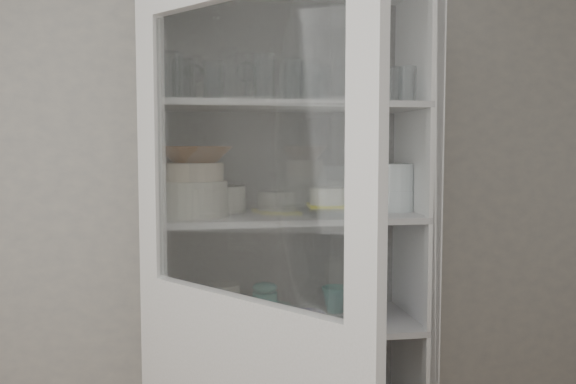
# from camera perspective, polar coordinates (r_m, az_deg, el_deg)

# --- Properties ---
(wall_back) EXTENTS (3.60, 0.02, 2.60)m
(wall_back) POSITION_cam_1_polar(r_m,az_deg,el_deg) (2.44, -5.49, -0.57)
(wall_back) COLOR gray
(wall_back) RESTS_ON ground
(pantry_cabinet) EXTENTS (1.00, 0.45, 2.10)m
(pantry_cabinet) POSITION_cam_1_polar(r_m,az_deg,el_deg) (2.36, -0.24, -9.59)
(pantry_cabinet) COLOR silver
(pantry_cabinet) RESTS_ON floor
(cupboard_door) EXTENTS (0.59, 0.73, 2.00)m
(cupboard_door) POSITION_cam_1_polar(r_m,az_deg,el_deg) (1.75, -4.30, -17.01)
(cupboard_door) COLOR silver
(cupboard_door) RESTS_ON floor
(tumbler_0) EXTENTS (0.09, 0.09, 0.15)m
(tumbler_0) POSITION_cam_1_polar(r_m,az_deg,el_deg) (2.06, -10.83, 10.64)
(tumbler_0) COLOR silver
(tumbler_0) RESTS_ON shelf_glass
(tumbler_1) EXTENTS (0.10, 0.10, 0.15)m
(tumbler_1) POSITION_cam_1_polar(r_m,az_deg,el_deg) (2.06, -2.18, 10.68)
(tumbler_1) COLOR silver
(tumbler_1) RESTS_ON shelf_glass
(tumbler_2) EXTENTS (0.09, 0.09, 0.13)m
(tumbler_2) POSITION_cam_1_polar(r_m,az_deg,el_deg) (2.10, -7.00, 10.29)
(tumbler_2) COLOR silver
(tumbler_2) RESTS_ON shelf_glass
(tumbler_3) EXTENTS (0.08, 0.08, 0.14)m
(tumbler_3) POSITION_cam_1_polar(r_m,az_deg,el_deg) (2.09, 0.57, 10.43)
(tumbler_3) COLOR silver
(tumbler_3) RESTS_ON shelf_glass
(tumbler_4) EXTENTS (0.08, 0.08, 0.14)m
(tumbler_4) POSITION_cam_1_polar(r_m,az_deg,el_deg) (2.16, 7.11, 10.21)
(tumbler_4) COLOR silver
(tumbler_4) RESTS_ON shelf_glass
(tumbler_5) EXTENTS (0.07, 0.07, 0.12)m
(tumbler_5) POSITION_cam_1_polar(r_m,az_deg,el_deg) (2.22, 9.85, 9.84)
(tumbler_5) COLOR silver
(tumbler_5) RESTS_ON shelf_glass
(tumbler_6) EXTENTS (0.08, 0.08, 0.13)m
(tumbler_6) POSITION_cam_1_polar(r_m,az_deg,el_deg) (2.23, 11.11, 9.83)
(tumbler_6) COLOR silver
(tumbler_6) RESTS_ON shelf_glass
(tumbler_7) EXTENTS (0.09, 0.09, 0.15)m
(tumbler_7) POSITION_cam_1_polar(r_m,az_deg,el_deg) (2.21, -9.70, 10.20)
(tumbler_7) COLOR silver
(tumbler_7) RESTS_ON shelf_glass
(tumbler_8) EXTENTS (0.08, 0.08, 0.13)m
(tumbler_8) POSITION_cam_1_polar(r_m,az_deg,el_deg) (2.18, -6.80, 10.07)
(tumbler_8) COLOR silver
(tumbler_8) RESTS_ON shelf_glass
(tumbler_9) EXTENTS (0.09, 0.09, 0.15)m
(tumbler_9) POSITION_cam_1_polar(r_m,az_deg,el_deg) (2.24, -0.11, 10.21)
(tumbler_9) COLOR silver
(tumbler_9) RESTS_ON shelf_glass
(tumbler_10) EXTENTS (0.10, 0.10, 0.15)m
(tumbler_10) POSITION_cam_1_polar(r_m,az_deg,el_deg) (2.24, 2.06, 10.19)
(tumbler_10) COLOR silver
(tumbler_10) RESTS_ON shelf_glass
(tumbler_11) EXTENTS (0.08, 0.08, 0.14)m
(tumbler_11) POSITION_cam_1_polar(r_m,az_deg,el_deg) (2.28, 3.03, 9.92)
(tumbler_11) COLOR silver
(tumbler_11) RESTS_ON shelf_glass
(goblet_0) EXTENTS (0.07, 0.07, 0.16)m
(goblet_0) POSITION_cam_1_polar(r_m,az_deg,el_deg) (2.30, -8.74, 10.12)
(goblet_0) COLOR silver
(goblet_0) RESTS_ON shelf_glass
(goblet_1) EXTENTS (0.08, 0.08, 0.18)m
(goblet_1) POSITION_cam_1_polar(r_m,az_deg,el_deg) (2.35, -3.91, 10.28)
(goblet_1) COLOR silver
(goblet_1) RESTS_ON shelf_glass
(goblet_2) EXTENTS (0.07, 0.07, 0.16)m
(goblet_2) POSITION_cam_1_polar(r_m,az_deg,el_deg) (2.35, 3.47, 9.98)
(goblet_2) COLOR silver
(goblet_2) RESTS_ON shelf_glass
(goblet_3) EXTENTS (0.07, 0.07, 0.16)m
(goblet_3) POSITION_cam_1_polar(r_m,az_deg,el_deg) (2.43, 6.92, 9.79)
(goblet_3) COLOR silver
(goblet_3) RESTS_ON shelf_glass
(plate_stack_front) EXTENTS (0.23, 0.23, 0.13)m
(plate_stack_front) POSITION_cam_1_polar(r_m,az_deg,el_deg) (2.16, -8.67, -0.61)
(plate_stack_front) COLOR silver
(plate_stack_front) RESTS_ON shelf_plates
(plate_stack_back) EXTENTS (0.19, 0.19, 0.10)m
(plate_stack_back) POSITION_cam_1_polar(r_m,az_deg,el_deg) (2.30, -6.32, -0.64)
(plate_stack_back) COLOR silver
(plate_stack_back) RESTS_ON shelf_plates
(cream_bowl) EXTENTS (0.22, 0.22, 0.06)m
(cream_bowl) POSITION_cam_1_polar(r_m,az_deg,el_deg) (2.15, -8.70, 1.88)
(cream_bowl) COLOR beige
(cream_bowl) RESTS_ON plate_stack_front
(terracotta_bowl) EXTENTS (0.31, 0.31, 0.06)m
(terracotta_bowl) POSITION_cam_1_polar(r_m,az_deg,el_deg) (2.15, -8.72, 3.50)
(terracotta_bowl) COLOR brown
(terracotta_bowl) RESTS_ON cream_bowl
(glass_platter) EXTENTS (0.38, 0.38, 0.02)m
(glass_platter) POSITION_cam_1_polar(r_m,az_deg,el_deg) (2.27, 3.86, -1.66)
(glass_platter) COLOR silver
(glass_platter) RESTS_ON shelf_plates
(yellow_trivet) EXTENTS (0.17, 0.17, 0.01)m
(yellow_trivet) POSITION_cam_1_polar(r_m,az_deg,el_deg) (2.27, 3.86, -1.28)
(yellow_trivet) COLOR yellow
(yellow_trivet) RESTS_ON glass_platter
(white_ramekin) EXTENTS (0.16, 0.16, 0.06)m
(white_ramekin) POSITION_cam_1_polar(r_m,az_deg,el_deg) (2.27, 3.86, -0.35)
(white_ramekin) COLOR silver
(white_ramekin) RESTS_ON yellow_trivet
(grey_bowl_stack) EXTENTS (0.15, 0.15, 0.18)m
(grey_bowl_stack) POSITION_cam_1_polar(r_m,az_deg,el_deg) (2.34, 9.91, 0.43)
(grey_bowl_stack) COLOR silver
(grey_bowl_stack) RESTS_ON shelf_plates
(mug_blue) EXTENTS (0.12, 0.12, 0.10)m
(mug_blue) POSITION_cam_1_polar(r_m,az_deg,el_deg) (2.33, 7.15, -10.57)
(mug_blue) COLOR #3328A4
(mug_blue) RESTS_ON shelf_mugs
(mug_teal) EXTENTS (0.14, 0.14, 0.10)m
(mug_teal) POSITION_cam_1_polar(r_m,az_deg,el_deg) (2.42, 4.48, -9.99)
(mug_teal) COLOR #208079
(mug_teal) RESTS_ON shelf_mugs
(mug_white) EXTENTS (0.14, 0.14, 0.10)m
(mug_white) POSITION_cam_1_polar(r_m,az_deg,el_deg) (2.26, 6.63, -11.02)
(mug_white) COLOR silver
(mug_white) RESTS_ON shelf_mugs
(teal_jar) EXTENTS (0.09, 0.09, 0.11)m
(teal_jar) POSITION_cam_1_polar(r_m,az_deg,el_deg) (2.35, -2.17, -10.25)
(teal_jar) COLOR #208079
(teal_jar) RESTS_ON shelf_mugs
(measuring_cups) EXTENTS (0.09, 0.09, 0.04)m
(measuring_cups) POSITION_cam_1_polar(r_m,az_deg,el_deg) (2.21, -6.70, -12.24)
(measuring_cups) COLOR silver
(measuring_cups) RESTS_ON shelf_mugs
(white_canister) EXTENTS (0.14, 0.14, 0.14)m
(white_canister) POSITION_cam_1_polar(r_m,az_deg,el_deg) (2.31, -5.93, -10.22)
(white_canister) COLOR silver
(white_canister) RESTS_ON shelf_mugs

